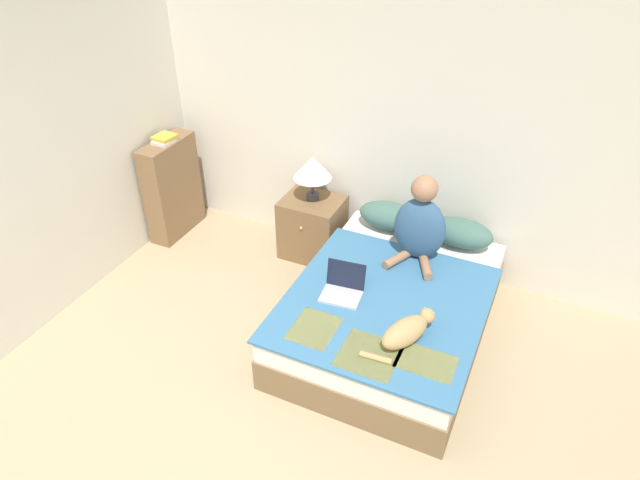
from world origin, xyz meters
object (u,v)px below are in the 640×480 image
(pillow_near, at_px, (389,216))
(pillow_far, at_px, (460,233))
(nightstand, at_px, (312,227))
(table_lamp, at_px, (312,168))
(person_sitting, at_px, (420,225))
(bookshelf, at_px, (172,188))
(bed, at_px, (391,311))
(cat_tabby, at_px, (407,331))
(laptop_open, at_px, (343,289))
(book_stack_top, at_px, (165,139))

(pillow_near, height_order, pillow_far, same)
(nightstand, distance_m, table_lamp, 0.60)
(pillow_far, height_order, person_sitting, person_sitting)
(pillow_near, height_order, bookshelf, bookshelf)
(bed, height_order, cat_tabby, cat_tabby)
(pillow_far, relative_size, table_lamp, 1.27)
(pillow_far, distance_m, laptop_open, 1.18)
(laptop_open, bearing_deg, person_sitting, 56.22)
(nightstand, bearing_deg, bed, -35.66)
(bed, xyz_separation_m, bookshelf, (-2.41, 0.52, 0.25))
(pillow_far, bearing_deg, nightstand, -177.86)
(bed, bearing_deg, book_stack_top, 167.80)
(nightstand, height_order, table_lamp, table_lamp)
(person_sitting, bearing_deg, book_stack_top, 178.62)
(cat_tabby, xyz_separation_m, bookshelf, (-2.66, 1.01, -0.07))
(table_lamp, distance_m, bookshelf, 1.46)
(book_stack_top, bearing_deg, table_lamp, 9.49)
(pillow_near, relative_size, cat_tabby, 1.07)
(pillow_near, distance_m, person_sitting, 0.51)
(pillow_near, bearing_deg, pillow_far, 0.00)
(bed, distance_m, book_stack_top, 2.57)
(pillow_far, relative_size, cat_tabby, 1.07)
(laptop_open, bearing_deg, cat_tabby, -31.52)
(person_sitting, relative_size, bookshelf, 0.75)
(laptop_open, xyz_separation_m, bookshelf, (-2.09, 0.74, -0.03))
(laptop_open, height_order, nightstand, laptop_open)
(person_sitting, distance_m, table_lamp, 1.11)
(pillow_near, bearing_deg, laptop_open, -90.50)
(table_lamp, bearing_deg, pillow_near, 2.41)
(nightstand, relative_size, table_lamp, 1.37)
(pillow_near, xyz_separation_m, cat_tabby, (0.56, -1.27, -0.02))
(bookshelf, height_order, book_stack_top, book_stack_top)
(person_sitting, xyz_separation_m, nightstand, (-1.06, 0.27, -0.48))
(cat_tabby, bearing_deg, nightstand, 72.61)
(laptop_open, distance_m, book_stack_top, 2.26)
(pillow_near, bearing_deg, bed, -68.50)
(laptop_open, distance_m, nightstand, 1.20)
(person_sitting, height_order, bookshelf, person_sitting)
(laptop_open, distance_m, bookshelf, 2.22)
(person_sitting, relative_size, book_stack_top, 3.32)
(laptop_open, xyz_separation_m, table_lamp, (-0.71, 0.97, 0.38))
(bed, distance_m, pillow_far, 0.91)
(pillow_near, xyz_separation_m, laptop_open, (-0.01, -1.00, -0.06))
(pillow_near, bearing_deg, book_stack_top, -172.91)
(pillow_near, relative_size, book_stack_top, 2.45)
(bed, distance_m, bookshelf, 2.48)
(pillow_far, distance_m, nightstand, 1.35)
(pillow_near, distance_m, bookshelf, 2.12)
(nightstand, height_order, book_stack_top, book_stack_top)
(nightstand, bearing_deg, bookshelf, -171.41)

